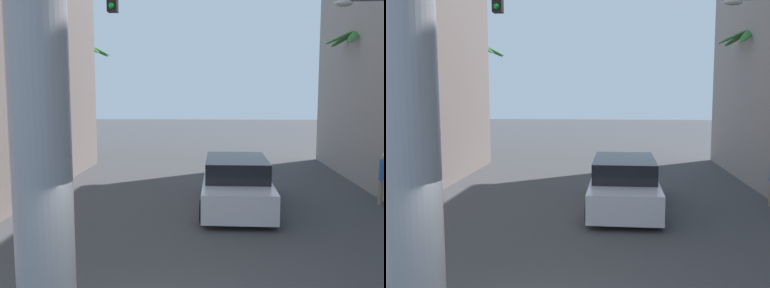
# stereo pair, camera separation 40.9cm
# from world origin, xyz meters

# --- Properties ---
(ground_plane) EXTENTS (87.24, 87.24, 0.00)m
(ground_plane) POSITION_xyz_m (0.00, 10.00, 0.00)
(ground_plane) COLOR #424244
(car_lead) EXTENTS (2.22, 5.17, 1.56)m
(car_lead) POSITION_xyz_m (1.32, 8.00, 0.74)
(car_lead) COLOR black
(car_lead) RESTS_ON ground
(palm_tree_far_left) EXTENTS (3.15, 3.20, 6.41)m
(palm_tree_far_left) POSITION_xyz_m (-6.62, 18.70, 3.98)
(palm_tree_far_left) COLOR brown
(palm_tree_far_left) RESTS_ON ground
(palm_tree_mid_right) EXTENTS (2.74, 2.54, 6.20)m
(palm_tree_mid_right) POSITION_xyz_m (6.50, 12.69, 3.81)
(palm_tree_mid_right) COLOR brown
(palm_tree_mid_right) RESTS_ON ground
(pedestrian_far_left) EXTENTS (0.42, 0.42, 1.71)m
(pedestrian_far_left) POSITION_xyz_m (-5.97, 14.08, 1.00)
(pedestrian_far_left) COLOR black
(pedestrian_far_left) RESTS_ON ground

